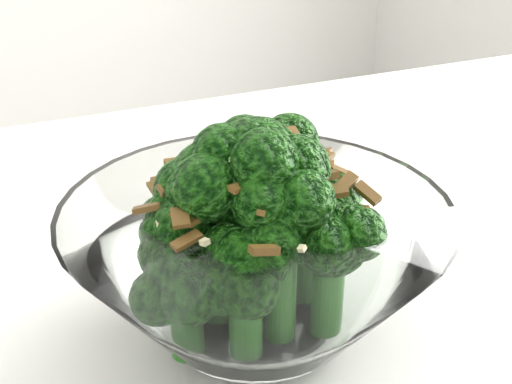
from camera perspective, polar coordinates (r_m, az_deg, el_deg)
broccoli_dish at (r=0.42m, az=-0.05°, el=-4.61°), size 0.21×0.21×0.13m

